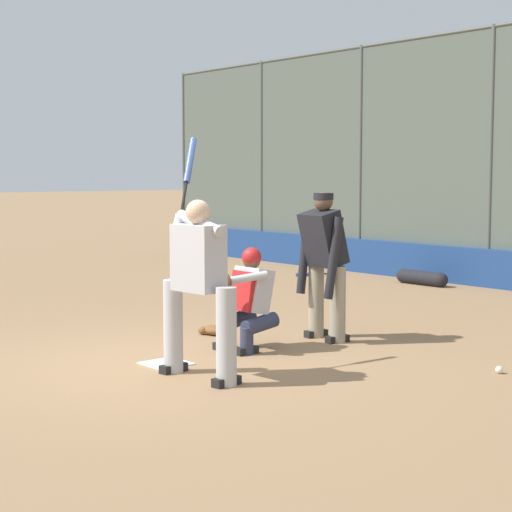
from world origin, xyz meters
TOP-DOWN VIEW (x-y plane):
  - ground_plane at (0.00, 0.00)m, footprint 160.00×160.00m
  - home_plate_marker at (0.00, 0.00)m, footprint 0.43×0.43m
  - bleachers_beyond at (4.09, -10.45)m, footprint 14.67×3.05m
  - batter_at_plate at (-0.71, 0.11)m, footprint 1.11×0.61m
  - catcher_behind_plate at (0.03, -1.07)m, footprint 0.59×0.68m
  - umpire_home at (-0.12, -2.10)m, footprint 0.69×0.46m
  - spare_bat_third_base_side at (4.51, -6.30)m, footprint 0.39×0.78m
  - fielding_glove_on_dirt at (0.96, -1.30)m, footprint 0.32×0.25m
  - baseball_loose at (-2.40, -2.22)m, footprint 0.07×0.07m
  - equipment_bag_dugout_side at (2.34, -6.87)m, footprint 1.07×0.25m

SIDE VIEW (x-z plane):
  - ground_plane at x=0.00m, z-range 0.00..0.00m
  - home_plate_marker at x=0.00m, z-range 0.00..0.01m
  - spare_bat_third_base_side at x=4.51m, z-range 0.00..0.07m
  - baseball_loose at x=-2.40m, z-range 0.00..0.07m
  - fielding_glove_on_dirt at x=0.96m, z-range 0.00..0.12m
  - equipment_bag_dugout_side at x=2.34m, z-range 0.00..0.25m
  - catcher_behind_plate at x=0.03m, z-range 0.02..1.14m
  - bleachers_beyond at x=4.09m, z-range -0.31..1.49m
  - batter_at_plate at x=-0.71m, z-range -0.22..2.05m
  - umpire_home at x=-0.12m, z-range 0.06..1.77m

